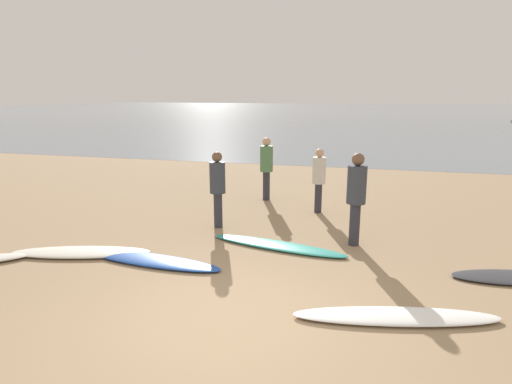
% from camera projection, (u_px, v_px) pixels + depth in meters
% --- Properties ---
extents(ground_plane, '(120.00, 120.00, 0.20)m').
position_uv_depth(ground_plane, '(319.00, 179.00, 14.82)').
color(ground_plane, '#997C5B').
rests_on(ground_plane, ground).
extents(ocean_water, '(140.00, 100.00, 0.01)m').
position_uv_depth(ocean_water, '(358.00, 112.00, 63.67)').
color(ocean_water, slate).
rests_on(ocean_water, ground).
extents(surfboard_1, '(2.52, 1.22, 0.09)m').
position_uv_depth(surfboard_1, '(81.00, 252.00, 7.58)').
color(surfboard_1, silver).
rests_on(surfboard_1, ground).
extents(surfboard_2, '(2.59, 0.76, 0.08)m').
position_uv_depth(surfboard_2, '(152.00, 260.00, 7.23)').
color(surfboard_2, '#1E479E').
rests_on(surfboard_2, ground).
extents(surfboard_3, '(2.71, 0.99, 0.08)m').
position_uv_depth(surfboard_3, '(277.00, 245.00, 7.93)').
color(surfboard_3, teal).
rests_on(surfboard_3, ground).
extents(surfboard_4, '(2.67, 1.05, 0.08)m').
position_uv_depth(surfboard_4, '(396.00, 316.00, 5.41)').
color(surfboard_4, white).
rests_on(surfboard_4, ground).
extents(person_0, '(0.33, 0.33, 1.62)m').
position_uv_depth(person_0, '(218.00, 183.00, 8.92)').
color(person_0, '#2D2D38').
rests_on(person_0, ground).
extents(person_1, '(0.34, 0.34, 1.67)m').
position_uv_depth(person_1, '(266.00, 164.00, 11.24)').
color(person_1, '#2D2D38').
rests_on(person_1, ground).
extents(person_2, '(0.31, 0.31, 1.54)m').
position_uv_depth(person_2, '(319.00, 175.00, 10.06)').
color(person_2, '#2D2D38').
rests_on(person_2, ground).
extents(person_3, '(0.35, 0.35, 1.75)m').
position_uv_depth(person_3, '(356.00, 192.00, 7.84)').
color(person_3, '#2D2D38').
rests_on(person_3, ground).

